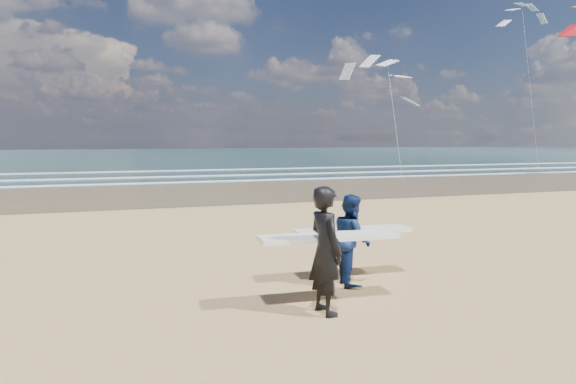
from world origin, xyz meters
name	(u,v)px	position (x,y,z in m)	size (l,w,h in m)	color
wet_sand_strip	(505,181)	(20.00, 18.00, 0.01)	(220.00, 12.00, 0.01)	brown
ocean	(264,154)	(20.00, 72.00, 0.01)	(220.00, 100.00, 0.02)	#1A393B
foam_breakers	(414,170)	(20.00, 28.10, 0.05)	(220.00, 11.70, 0.05)	white
surfer_near	(326,249)	(0.17, -0.63, 0.98)	(2.23, 1.06, 1.93)	black
surfer_far	(352,239)	(1.22, 0.65, 0.83)	(2.22, 1.10, 1.64)	#0E2050
kite_1	(392,99)	(15.63, 24.31, 5.33)	(6.40, 4.80, 9.23)	slate
kite_5	(529,72)	(34.00, 31.27, 8.73)	(5.47, 4.70, 16.37)	slate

